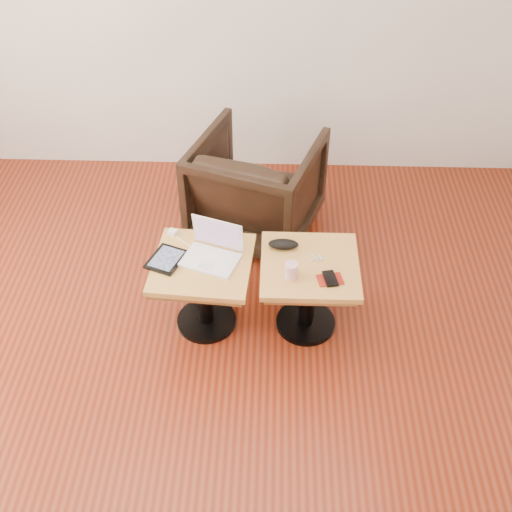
{
  "coord_description": "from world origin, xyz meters",
  "views": [
    {
      "loc": [
        0.36,
        -1.99,
        2.8
      ],
      "look_at": [
        0.28,
        0.56,
        0.53
      ],
      "focal_mm": 45.0,
      "sensor_mm": 36.0,
      "label": 1
    }
  ],
  "objects_px": {
    "side_table_left": "(203,278)",
    "armchair": "(257,187)",
    "side_table_right": "(309,280)",
    "laptop": "(213,251)",
    "striped_cup": "(291,270)"
  },
  "relations": [
    {
      "from": "striped_cup",
      "to": "armchair",
      "type": "bearing_deg",
      "value": 102.12
    },
    {
      "from": "armchair",
      "to": "laptop",
      "type": "bearing_deg",
      "value": 95.78
    },
    {
      "from": "side_table_left",
      "to": "armchair",
      "type": "xyz_separation_m",
      "value": [
        0.27,
        0.88,
        -0.01
      ]
    },
    {
      "from": "armchair",
      "to": "side_table_left",
      "type": "bearing_deg",
      "value": 92.98
    },
    {
      "from": "laptop",
      "to": "side_table_right",
      "type": "bearing_deg",
      "value": 15.66
    },
    {
      "from": "side_table_left",
      "to": "laptop",
      "type": "bearing_deg",
      "value": 38.79
    },
    {
      "from": "side_table_left",
      "to": "side_table_right",
      "type": "relative_size",
      "value": 1.07
    },
    {
      "from": "side_table_left",
      "to": "striped_cup",
      "type": "height_order",
      "value": "striped_cup"
    },
    {
      "from": "side_table_right",
      "to": "striped_cup",
      "type": "xyz_separation_m",
      "value": [
        -0.1,
        -0.1,
        0.17
      ]
    },
    {
      "from": "side_table_right",
      "to": "armchair",
      "type": "bearing_deg",
      "value": 109.75
    },
    {
      "from": "laptop",
      "to": "armchair",
      "type": "relative_size",
      "value": 0.46
    },
    {
      "from": "laptop",
      "to": "striped_cup",
      "type": "relative_size",
      "value": 3.89
    },
    {
      "from": "striped_cup",
      "to": "armchair",
      "type": "height_order",
      "value": "armchair"
    },
    {
      "from": "side_table_right",
      "to": "side_table_left",
      "type": "bearing_deg",
      "value": -179.71
    },
    {
      "from": "striped_cup",
      "to": "side_table_right",
      "type": "bearing_deg",
      "value": 44.95
    }
  ]
}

